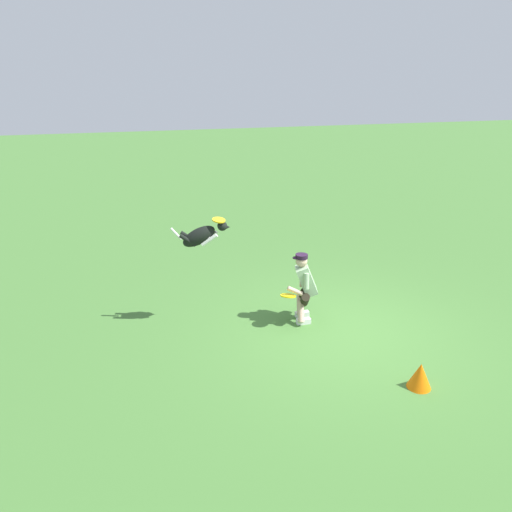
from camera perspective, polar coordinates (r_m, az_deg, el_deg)
The scene contains 6 objects.
ground_plane at distance 9.17m, azimuth 9.79°, elevation -8.46°, with size 60.00×60.00×0.00m, color #427232.
person at distance 9.19m, azimuth 5.42°, elevation -3.31°, with size 0.65×0.66×1.29m.
dog at distance 8.78m, azimuth -6.11°, elevation 2.29°, with size 1.02×0.41×0.55m.
frisbee_flying at distance 8.67m, azimuth -4.20°, elevation 4.05°, with size 0.23×0.23×0.02m, color yellow.
frisbee_held at distance 8.98m, azimuth 3.62°, elevation -4.45°, with size 0.28×0.28×0.02m, color yellow.
training_cone at distance 7.93m, azimuth 17.90°, elevation -12.64°, with size 0.35×0.35×0.39m, color orange.
Camera 1 is at (3.47, 7.24, 4.43)m, focal length 35.68 mm.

